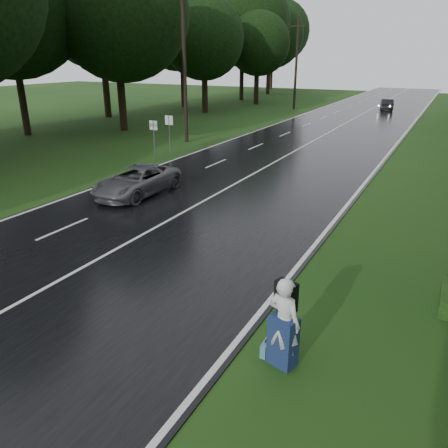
# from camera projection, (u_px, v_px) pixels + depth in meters

# --- Properties ---
(ground) EXTENTS (160.00, 160.00, 0.00)m
(ground) POSITION_uv_depth(u_px,v_px,m) (84.00, 268.00, 13.40)
(ground) COLOR #1F4113
(ground) RESTS_ON ground
(road) EXTENTS (12.00, 140.00, 0.04)m
(road) POSITION_uv_depth(u_px,v_px,m) (296.00, 151.00, 29.94)
(road) COLOR black
(road) RESTS_ON ground
(lane_center) EXTENTS (0.12, 140.00, 0.01)m
(lane_center) POSITION_uv_depth(u_px,v_px,m) (296.00, 150.00, 29.93)
(lane_center) COLOR silver
(lane_center) RESTS_ON road
(grey_car) EXTENTS (2.22, 4.73, 1.31)m
(grey_car) POSITION_uv_depth(u_px,v_px,m) (137.00, 181.00, 20.17)
(grey_car) COLOR #55565A
(grey_car) RESTS_ON road
(far_car) EXTENTS (2.06, 4.00, 1.26)m
(far_car) POSITION_uv_depth(u_px,v_px,m) (387.00, 104.00, 52.48)
(far_car) COLOR black
(far_car) RESTS_ON road
(hitchhiker) EXTENTS (0.85, 0.81, 2.03)m
(hitchhiker) POSITION_uv_depth(u_px,v_px,m) (284.00, 325.00, 8.92)
(hitchhiker) COLOR silver
(hitchhiker) RESTS_ON ground
(suitcase) EXTENTS (0.14, 0.45, 0.32)m
(suitcase) POSITION_uv_depth(u_px,v_px,m) (266.00, 347.00, 9.49)
(suitcase) COLOR teal
(suitcase) RESTS_ON ground
(utility_pole_mid) EXTENTS (1.80, 0.28, 10.90)m
(utility_pole_mid) POSITION_uv_depth(u_px,v_px,m) (187.00, 142.00, 33.17)
(utility_pole_mid) COLOR black
(utility_pole_mid) RESTS_ON ground
(utility_pole_far) EXTENTS (1.80, 0.28, 10.38)m
(utility_pole_far) POSITION_uv_depth(u_px,v_px,m) (294.00, 109.00, 53.59)
(utility_pole_far) COLOR black
(utility_pole_far) RESTS_ON ground
(road_sign_a) EXTENTS (0.57, 0.10, 2.36)m
(road_sign_a) POSITION_uv_depth(u_px,v_px,m) (155.00, 158.00, 27.78)
(road_sign_a) COLOR white
(road_sign_a) RESTS_ON ground
(road_sign_b) EXTENTS (0.60, 0.10, 2.48)m
(road_sign_b) POSITION_uv_depth(u_px,v_px,m) (170.00, 153.00, 29.19)
(road_sign_b) COLOR white
(road_sign_b) RESTS_ON ground
(tree_left_d) EXTENTS (10.28, 10.28, 16.06)m
(tree_left_d) POSITION_uv_depth(u_px,v_px,m) (124.00, 130.00, 38.34)
(tree_left_d) COLOR black
(tree_left_d) RESTS_ON ground
(tree_left_e) EXTENTS (8.80, 8.80, 13.75)m
(tree_left_e) POSITION_uv_depth(u_px,v_px,m) (205.00, 112.00, 50.47)
(tree_left_e) COLOR black
(tree_left_e) RESTS_ON ground
(tree_left_f) EXTENTS (8.78, 8.78, 13.71)m
(tree_left_f) POSITION_uv_depth(u_px,v_px,m) (256.00, 104.00, 59.26)
(tree_left_f) COLOR black
(tree_left_f) RESTS_ON ground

